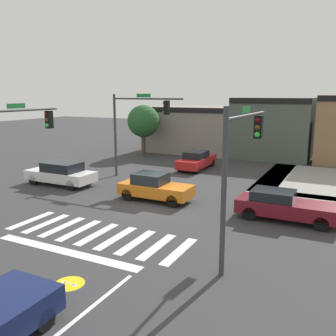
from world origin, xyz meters
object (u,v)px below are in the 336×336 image
at_px(traffic_signal_southwest, 14,138).
at_px(car_white, 61,173).
at_px(traffic_signal_northwest, 137,120).
at_px(roadside_tree, 143,121).
at_px(car_red, 196,160).
at_px(car_orange, 155,187).
at_px(car_maroon, 284,206).
at_px(traffic_signal_southeast, 242,152).

bearing_deg(traffic_signal_southwest, car_white, 22.47).
relative_size(traffic_signal_northwest, roadside_tree, 1.21).
xyz_separation_m(traffic_signal_northwest, car_red, (2.54, 4.90, -3.48)).
distance_m(traffic_signal_southwest, traffic_signal_northwest, 9.59).
bearing_deg(car_orange, traffic_signal_northwest, 130.72).
relative_size(traffic_signal_southwest, car_white, 1.17).
distance_m(traffic_signal_southwest, car_maroon, 13.55).
bearing_deg(roadside_tree, traffic_signal_northwest, -62.16).
distance_m(car_red, roadside_tree, 8.26).
distance_m(car_orange, car_red, 9.38).
bearing_deg(traffic_signal_southeast, traffic_signal_southwest, 91.77).
xyz_separation_m(traffic_signal_southeast, car_maroon, (0.93, 4.59, -3.18)).
distance_m(traffic_signal_northwest, car_maroon, 12.38).
bearing_deg(car_orange, car_red, 97.62).
xyz_separation_m(car_red, roadside_tree, (-6.99, 3.53, 2.65)).
xyz_separation_m(traffic_signal_northwest, car_maroon, (10.97, -4.56, -3.48)).
height_order(traffic_signal_northwest, car_red, traffic_signal_northwest).
distance_m(car_maroon, car_white, 14.49).
height_order(traffic_signal_southwest, car_red, traffic_signal_southwest).
xyz_separation_m(traffic_signal_southwest, traffic_signal_northwest, (1.25, 9.51, 0.33)).
xyz_separation_m(traffic_signal_southeast, car_white, (-13.55, 5.12, -3.12)).
bearing_deg(traffic_signal_southwest, car_red, -14.72).
bearing_deg(car_white, traffic_signal_southeast, -20.70).
distance_m(car_maroon, roadside_tree, 20.34).
xyz_separation_m(car_orange, car_red, (-1.24, 9.30, -0.04)).
relative_size(traffic_signal_southwest, traffic_signal_northwest, 0.93).
distance_m(traffic_signal_northwest, car_white, 6.35).
bearing_deg(car_red, car_orange, 7.62).
distance_m(traffic_signal_southwest, car_white, 6.67).
bearing_deg(roadside_tree, car_orange, -57.30).
relative_size(traffic_signal_northwest, traffic_signal_southeast, 1.07).
relative_size(car_white, roadside_tree, 0.96).
xyz_separation_m(traffic_signal_northwest, roadside_tree, (-4.45, 8.43, -0.83)).
height_order(traffic_signal_northwest, car_maroon, traffic_signal_northwest).
bearing_deg(roadside_tree, traffic_signal_southeast, -50.52).
distance_m(traffic_signal_northwest, traffic_signal_southeast, 13.59).
bearing_deg(car_red, traffic_signal_southeast, 28.08).
height_order(traffic_signal_southwest, traffic_signal_northwest, traffic_signal_northwest).
relative_size(traffic_signal_southwest, traffic_signal_southeast, 0.99).
distance_m(traffic_signal_southeast, car_red, 16.25).
bearing_deg(car_orange, car_maroon, -1.37).
bearing_deg(car_maroon, traffic_signal_southeast, -101.42).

